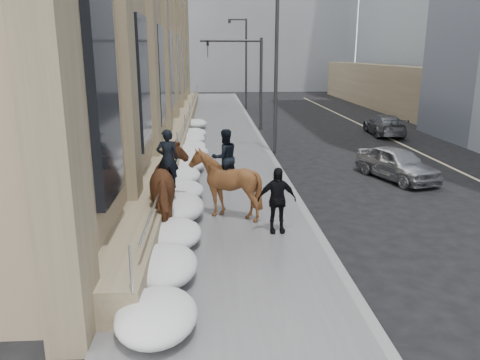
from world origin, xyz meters
name	(u,v)px	position (x,y,z in m)	size (l,w,h in m)	color
ground	(229,282)	(0.00, 0.00, 0.00)	(140.00, 140.00, 0.00)	black
sidewalk	(220,172)	(0.00, 10.00, 0.06)	(5.00, 80.00, 0.12)	#505052
curb	(280,171)	(2.62, 10.00, 0.06)	(0.24, 80.00, 0.12)	slate
lane_line	(456,170)	(10.50, 10.00, 0.01)	(0.15, 70.00, 0.01)	#BFB78C
bg_building_far	(175,22)	(-6.00, 72.00, 10.00)	(24.00, 12.00, 20.00)	gray
streetlight_mid	(273,62)	(2.74, 14.00, 4.58)	(1.71, 0.24, 8.00)	#2D2D30
streetlight_far	(244,58)	(2.74, 34.00, 4.58)	(1.71, 0.24, 8.00)	#2D2D30
traffic_signal	(247,69)	(2.07, 22.00, 4.00)	(4.10, 0.22, 6.00)	#2D2D30
snow_bank	(185,174)	(-1.42, 8.11, 0.47)	(1.70, 18.10, 0.76)	silver
mounted_horse_left	(171,185)	(-1.53, 3.49, 1.32)	(1.60, 2.89, 2.82)	#502C18
mounted_horse_right	(225,180)	(0.03, 4.13, 1.27)	(2.27, 2.39, 2.71)	#4F2E16
pedestrian	(277,200)	(1.44, 2.74, 1.06)	(1.10, 0.46, 1.87)	black
car_silver	(397,163)	(7.19, 8.54, 0.67)	(1.59, 3.96, 1.35)	#A2A4A9
car_grey	(384,125)	(10.56, 19.15, 0.65)	(1.81, 4.46, 1.29)	#515458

